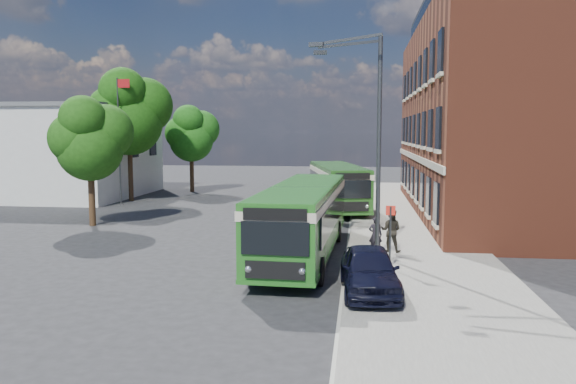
# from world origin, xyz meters

# --- Properties ---
(ground) EXTENTS (120.00, 120.00, 0.00)m
(ground) POSITION_xyz_m (0.00, 0.00, 0.00)
(ground) COLOR #262628
(ground) RESTS_ON ground
(pavement) EXTENTS (6.00, 48.00, 0.15)m
(pavement) POSITION_xyz_m (7.00, 8.00, 0.07)
(pavement) COLOR gray
(pavement) RESTS_ON ground
(kerb_line) EXTENTS (0.12, 48.00, 0.01)m
(kerb_line) POSITION_xyz_m (3.95, 8.00, 0.01)
(kerb_line) COLOR beige
(kerb_line) RESTS_ON ground
(brick_office) EXTENTS (12.10, 26.00, 14.20)m
(brick_office) POSITION_xyz_m (14.00, 12.00, 6.97)
(brick_office) COLOR brown
(brick_office) RESTS_ON ground
(white_building) EXTENTS (9.40, 13.40, 7.30)m
(white_building) POSITION_xyz_m (-18.00, 18.00, 3.66)
(white_building) COLOR silver
(white_building) RESTS_ON ground
(flagpole) EXTENTS (0.95, 0.10, 9.00)m
(flagpole) POSITION_xyz_m (-12.45, 13.00, 4.94)
(flagpole) COLOR #343639
(flagpole) RESTS_ON ground
(street_lamp) EXTENTS (2.96, 2.38, 9.00)m
(street_lamp) POSITION_xyz_m (4.84, -2.00, 4.79)
(street_lamp) COLOR #343639
(street_lamp) RESTS_ON ground
(bus_stop_sign) EXTENTS (0.35, 0.08, 2.52)m
(bus_stop_sign) POSITION_xyz_m (5.60, -4.20, 1.51)
(bus_stop_sign) COLOR #343639
(bus_stop_sign) RESTS_ON ground
(bus_front) EXTENTS (3.07, 12.71, 3.02)m
(bus_front) POSITION_xyz_m (2.13, -1.86, 1.83)
(bus_front) COLOR #22651D
(bus_front) RESTS_ON ground
(bus_rear) EXTENTS (4.64, 11.08, 3.02)m
(bus_rear) POSITION_xyz_m (2.98, 12.52, 1.83)
(bus_rear) COLOR #22531B
(bus_rear) RESTS_ON ground
(parked_car) EXTENTS (2.07, 4.44, 1.47)m
(parked_car) POSITION_xyz_m (4.80, -7.42, 0.89)
(parked_car) COLOR black
(parked_car) RESTS_ON pavement
(pedestrian_a) EXTENTS (0.57, 0.38, 1.55)m
(pedestrian_a) POSITION_xyz_m (5.14, -1.50, 0.93)
(pedestrian_a) COLOR black
(pedestrian_a) RESTS_ON pavement
(pedestrian_b) EXTENTS (1.03, 0.89, 1.82)m
(pedestrian_b) POSITION_xyz_m (5.80, -1.09, 1.06)
(pedestrian_b) COLOR black
(pedestrian_b) RESTS_ON pavement
(tree_left) EXTENTS (4.26, 4.05, 7.19)m
(tree_left) POSITION_xyz_m (-10.31, 4.39, 4.87)
(tree_left) COLOR #352013
(tree_left) RESTS_ON ground
(tree_mid) EXTENTS (5.87, 5.58, 9.91)m
(tree_mid) POSITION_xyz_m (-12.75, 15.55, 6.73)
(tree_mid) COLOR #352013
(tree_mid) RESTS_ON ground
(tree_right) EXTENTS (4.46, 4.24, 7.54)m
(tree_right) POSITION_xyz_m (-10.11, 22.49, 5.11)
(tree_right) COLOR #352013
(tree_right) RESTS_ON ground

